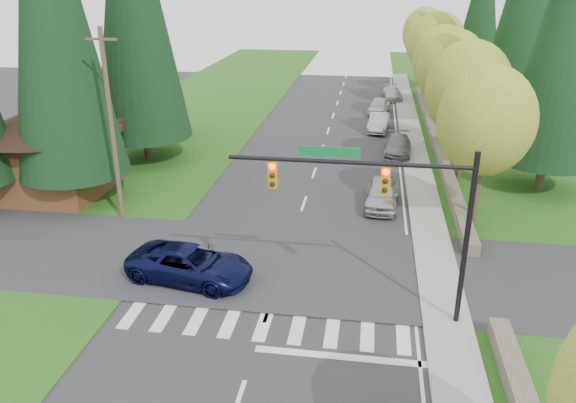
% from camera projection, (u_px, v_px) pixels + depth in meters
% --- Properties ---
extents(ground, '(120.00, 120.00, 0.00)m').
position_uv_depth(ground, '(244.00, 383.00, 18.20)').
color(ground, '#28282B').
rests_on(ground, ground).
extents(grass_east, '(14.00, 110.00, 0.06)m').
position_uv_depth(grass_east, '(521.00, 188.00, 34.69)').
color(grass_east, '#295015').
rests_on(grass_east, ground).
extents(grass_west, '(14.00, 110.00, 0.06)m').
position_uv_depth(grass_west, '(124.00, 168.00, 38.33)').
color(grass_west, '#295015').
rests_on(grass_west, ground).
extents(cross_street, '(120.00, 8.00, 0.10)m').
position_uv_depth(cross_street, '(283.00, 265.00, 25.53)').
color(cross_street, '#28282B').
rests_on(cross_street, ground).
extents(sidewalk_east, '(1.80, 80.00, 0.13)m').
position_uv_depth(sidewalk_east, '(419.00, 172.00, 37.36)').
color(sidewalk_east, gray).
rests_on(sidewalk_east, ground).
extents(curb_east, '(0.20, 80.00, 0.13)m').
position_uv_depth(curb_east, '(406.00, 171.00, 37.48)').
color(curb_east, gray).
rests_on(curb_east, ground).
extents(stone_wall_north, '(0.70, 40.00, 0.70)m').
position_uv_depth(stone_wall_north, '(435.00, 137.00, 44.35)').
color(stone_wall_north, '#4C4438').
rests_on(stone_wall_north, ground).
extents(traffic_signal, '(8.70, 0.37, 6.80)m').
position_uv_depth(traffic_signal, '(389.00, 197.00, 19.84)').
color(traffic_signal, black).
rests_on(traffic_signal, ground).
extents(brown_building, '(8.40, 8.40, 5.40)m').
position_uv_depth(brown_building, '(50.00, 143.00, 32.86)').
color(brown_building, '#4C2D19').
rests_on(brown_building, ground).
extents(utility_pole, '(1.60, 0.24, 10.00)m').
position_uv_depth(utility_pole, '(112.00, 125.00, 28.59)').
color(utility_pole, '#473828').
rests_on(utility_pole, ground).
extents(decid_tree_0, '(4.80, 4.80, 8.37)m').
position_uv_depth(decid_tree_0, '(486.00, 121.00, 27.63)').
color(decid_tree_0, '#38281C').
rests_on(decid_tree_0, ground).
extents(decid_tree_1, '(5.20, 5.20, 8.80)m').
position_uv_depth(decid_tree_1, '(468.00, 90.00, 33.96)').
color(decid_tree_1, '#38281C').
rests_on(decid_tree_1, ground).
extents(decid_tree_2, '(5.00, 5.00, 8.82)m').
position_uv_depth(decid_tree_2, '(452.00, 70.00, 40.35)').
color(decid_tree_2, '#38281C').
rests_on(decid_tree_2, ground).
extents(decid_tree_3, '(5.00, 5.00, 8.55)m').
position_uv_depth(decid_tree_3, '(443.00, 60.00, 46.84)').
color(decid_tree_3, '#38281C').
rests_on(decid_tree_3, ground).
extents(decid_tree_4, '(5.40, 5.40, 9.18)m').
position_uv_depth(decid_tree_4, '(437.00, 45.00, 53.09)').
color(decid_tree_4, '#38281C').
rests_on(decid_tree_4, ground).
extents(decid_tree_5, '(4.80, 4.80, 8.30)m').
position_uv_depth(decid_tree_5, '(428.00, 43.00, 59.73)').
color(decid_tree_5, '#38281C').
rests_on(decid_tree_5, ground).
extents(decid_tree_6, '(5.20, 5.20, 8.86)m').
position_uv_depth(decid_tree_6, '(425.00, 33.00, 66.01)').
color(decid_tree_6, '#38281C').
rests_on(decid_tree_6, ground).
extents(conifer_w_a, '(6.12, 6.12, 19.80)m').
position_uv_depth(conifer_w_a, '(51.00, 6.00, 28.78)').
color(conifer_w_a, '#38281C').
rests_on(conifer_w_a, ground).
extents(conifer_w_b, '(5.44, 5.44, 17.80)m').
position_uv_depth(conifer_w_b, '(43.00, 20.00, 33.24)').
color(conifer_w_b, '#38281C').
rests_on(conifer_w_b, ground).
extents(conifer_w_e, '(5.78, 5.78, 18.80)m').
position_uv_depth(conifer_w_e, '(141.00, 3.00, 41.93)').
color(conifer_w_e, '#38281C').
rests_on(conifer_w_e, ground).
extents(conifer_e_a, '(5.44, 5.44, 17.80)m').
position_uv_depth(conifer_e_a, '(568.00, 23.00, 30.88)').
color(conifer_e_a, '#38281C').
rests_on(conifer_e_a, ground).
extents(conifer_e_c, '(5.10, 5.10, 16.80)m').
position_uv_depth(conifer_e_c, '(482.00, 6.00, 56.72)').
color(conifer_e_c, '#38281C').
rests_on(conifer_e_c, ground).
extents(suv_navy, '(5.78, 3.40, 1.51)m').
position_uv_depth(suv_navy, '(190.00, 264.00, 24.06)').
color(suv_navy, '#0A0D34').
rests_on(suv_navy, ground).
extents(parked_car_a, '(2.03, 4.55, 1.52)m').
position_uv_depth(parked_car_a, '(382.00, 194.00, 31.76)').
color(parked_car_a, '#ACACB1').
rests_on(parked_car_a, ground).
extents(parked_car_b, '(2.10, 4.69, 1.33)m').
position_uv_depth(parked_car_b, '(398.00, 146.00, 40.98)').
color(parked_car_b, slate).
rests_on(parked_car_b, ground).
extents(parked_car_c, '(1.93, 4.49, 1.44)m').
position_uv_depth(parked_car_c, '(379.00, 123.00, 47.17)').
color(parked_car_c, '#A7A8AC').
rests_on(parked_car_c, ground).
extents(parked_car_d, '(2.28, 4.46, 1.45)m').
position_uv_depth(parked_car_d, '(379.00, 106.00, 53.05)').
color(parked_car_d, silver).
rests_on(parked_car_d, ground).
extents(parked_car_e, '(2.22, 4.58, 1.28)m').
position_uv_depth(parked_car_e, '(392.00, 93.00, 59.15)').
color(parked_car_e, '#AEAEB3').
rests_on(parked_car_e, ground).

